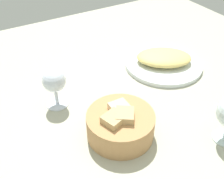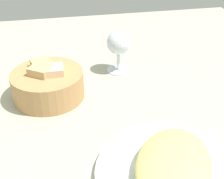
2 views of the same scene
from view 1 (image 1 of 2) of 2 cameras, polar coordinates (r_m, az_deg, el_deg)
The scene contains 6 objects.
ground_plane at distance 82.10cm, azimuth 6.44°, elevation -3.40°, with size 140.00×140.00×2.00cm, color #ABAB94.
plate at distance 98.62cm, azimuth 10.55°, elevation 5.29°, with size 26.83×26.83×1.40cm, color white.
omelette at distance 97.29cm, azimuth 10.72°, elevation 6.55°, with size 18.73×12.59×3.70cm, color #E6CD70.
lettuce_garnish at distance 103.15cm, azimuth 12.69°, elevation 7.50°, with size 4.03×4.03×1.51cm, color #418B2D.
bread_basket at distance 69.54cm, azimuth 1.72°, elevation -7.17°, with size 17.08×17.08×8.50cm.
wine_glass_near at distance 77.58cm, azimuth -11.84°, elevation 1.36°, with size 6.49×6.49×11.70cm.
Camera 1 is at (38.76, 48.18, 53.01)cm, focal length 44.21 mm.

